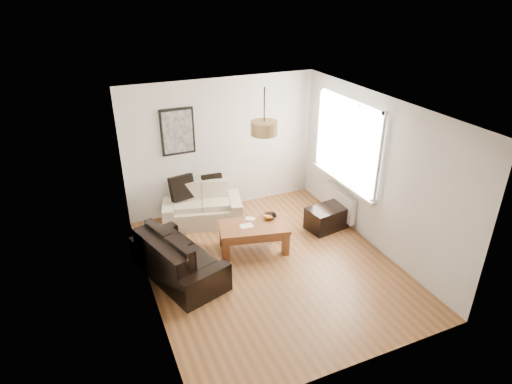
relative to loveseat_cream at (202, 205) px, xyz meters
name	(u,v)px	position (x,y,z in m)	size (l,w,h in m)	color
floor	(271,264)	(0.60, -1.78, -0.36)	(4.50, 4.50, 0.00)	brown
ceiling	(273,108)	(0.60, -1.78, 2.24)	(3.80, 4.50, 0.00)	white
wall_back	(222,146)	(0.60, 0.47, 0.94)	(3.80, 0.04, 2.60)	silver
wall_front	(361,280)	(0.60, -4.03, 0.94)	(3.80, 0.04, 2.60)	silver
wall_left	(144,218)	(-1.30, -1.78, 0.94)	(0.04, 4.50, 2.60)	silver
wall_right	(376,173)	(2.50, -1.78, 0.94)	(0.04, 4.50, 2.60)	silver
window_bay	(348,141)	(2.46, -0.98, 1.24)	(0.14, 1.90, 1.60)	white
radiator	(340,202)	(2.42, -0.98, 0.02)	(0.10, 0.90, 0.52)	white
poster	(178,132)	(-0.25, 0.44, 1.34)	(0.62, 0.04, 0.87)	black
pendant_shade	(264,128)	(0.60, -1.48, 1.87)	(0.40, 0.40, 0.20)	tan
loveseat_cream	(202,205)	(0.00, 0.00, 0.00)	(1.46, 0.79, 0.72)	#C1B39B
sofa_leather	(178,256)	(-0.83, -1.46, 0.00)	(1.65, 0.80, 0.72)	black
coffee_table	(254,237)	(0.52, -1.25, -0.13)	(1.15, 0.63, 0.47)	brown
ottoman	(327,218)	(2.05, -1.14, -0.15)	(0.73, 0.47, 0.42)	black
cushion_left	(182,188)	(-0.32, 0.18, 0.34)	(0.46, 0.14, 0.46)	black
cushion_right	(212,184)	(0.27, 0.18, 0.30)	(0.38, 0.12, 0.38)	black
fruit_bowl	(270,216)	(0.89, -1.13, 0.14)	(0.23, 0.23, 0.06)	black
orange_a	(267,218)	(0.80, -1.17, 0.15)	(0.06, 0.06, 0.06)	orange
orange_b	(270,217)	(0.85, -1.18, 0.15)	(0.07, 0.07, 0.07)	orange
orange_c	(267,217)	(0.81, -1.16, 0.15)	(0.09, 0.09, 0.09)	orange
papers	(247,226)	(0.41, -1.22, 0.11)	(0.22, 0.15, 0.01)	white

